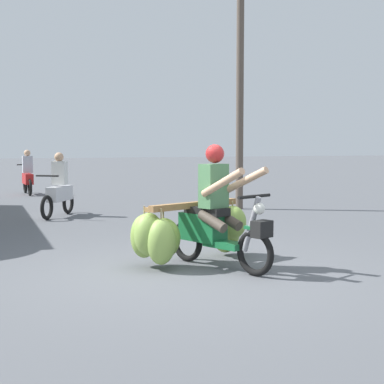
# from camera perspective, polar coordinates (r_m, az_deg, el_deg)

# --- Properties ---
(ground_plane) EXTENTS (120.00, 120.00, 0.00)m
(ground_plane) POSITION_cam_1_polar(r_m,az_deg,el_deg) (7.15, -0.24, -8.07)
(ground_plane) COLOR #56595E
(motorbike_main_loaded) EXTENTS (1.83, 1.88, 1.58)m
(motorbike_main_loaded) POSITION_cam_1_polar(r_m,az_deg,el_deg) (7.65, 0.39, -3.49)
(motorbike_main_loaded) COLOR black
(motorbike_main_loaded) RESTS_ON ground
(motorbike_distant_ahead_left) EXTENTS (0.94, 1.42, 1.40)m
(motorbike_distant_ahead_left) POSITION_cam_1_polar(r_m,az_deg,el_deg) (13.05, -12.87, 0.14)
(motorbike_distant_ahead_left) COLOR black
(motorbike_distant_ahead_left) RESTS_ON ground
(motorbike_distant_ahead_right) EXTENTS (0.50, 1.62, 1.40)m
(motorbike_distant_ahead_right) POSITION_cam_1_polar(r_m,az_deg,el_deg) (18.88, -15.78, 1.47)
(motorbike_distant_ahead_right) COLOR black
(motorbike_distant_ahead_right) RESTS_ON ground
(utility_pole) EXTENTS (0.18, 0.18, 6.20)m
(utility_pole) POSITION_cam_1_polar(r_m,az_deg,el_deg) (14.27, 4.72, 10.82)
(utility_pole) COLOR brown
(utility_pole) RESTS_ON ground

